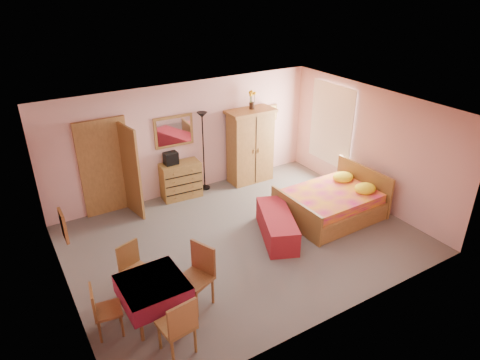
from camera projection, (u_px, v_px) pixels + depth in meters
floor at (244, 239)px, 8.43m from camera, size 6.50×6.50×0.00m
ceiling at (244, 112)px, 7.28m from camera, size 6.50×6.50×0.00m
wall_back at (186, 139)px, 9.77m from camera, size 6.50×0.10×2.60m
wall_front at (338, 248)px, 5.94m from camera, size 6.50×0.10×2.60m
wall_left at (58, 230)px, 6.34m from camera, size 0.10×5.00×2.60m
wall_right at (370, 146)px, 9.37m from camera, size 0.10×5.00×2.60m
doorway at (105, 168)px, 8.98m from camera, size 1.06×0.12×2.15m
window at (332, 125)px, 10.21m from camera, size 0.08×1.40×1.95m
picture_left at (63, 226)px, 5.72m from camera, size 0.04×0.32×0.42m
picture_back at (272, 113)px, 10.73m from camera, size 0.30×0.04×0.40m
chest_of_drawers at (181, 180)px, 9.83m from camera, size 0.93×0.51×0.85m
wall_mirror at (174, 131)px, 9.49m from camera, size 0.91×0.08×0.72m
stereo at (171, 158)px, 9.54m from camera, size 0.31×0.23×0.28m
floor_lamp at (203, 152)px, 9.98m from camera, size 0.31×0.31×1.91m
wardrobe at (250, 146)px, 10.40m from camera, size 1.17×0.61×1.83m
sunflower_vase at (252, 100)px, 9.97m from camera, size 0.18×0.18×0.44m
bed at (331, 197)px, 9.03m from camera, size 2.03×1.61×0.93m
bench at (277, 225)px, 8.42m from camera, size 1.11×1.61×0.50m
dining_table at (154, 299)px, 6.40m from camera, size 0.94×0.94×0.68m
chair_south at (176, 324)px, 5.76m from camera, size 0.49×0.49×0.97m
chair_north at (137, 271)px, 6.85m from camera, size 0.51×0.51×0.89m
chair_west at (108, 310)px, 6.09m from camera, size 0.44×0.44×0.84m
chair_east at (195, 278)px, 6.56m from camera, size 0.61×0.61×1.03m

